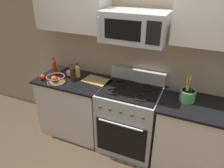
% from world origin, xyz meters
% --- Properties ---
extents(wall_back, '(8.00, 0.10, 2.60)m').
position_xyz_m(wall_back, '(0.00, 1.00, 1.30)').
color(wall_back, tan).
rests_on(wall_back, ground).
extents(counter_left, '(0.98, 0.63, 0.91)m').
position_xyz_m(counter_left, '(-0.88, 0.62, 0.46)').
color(counter_left, silver).
rests_on(counter_left, ground).
extents(range_oven, '(0.76, 0.67, 1.09)m').
position_xyz_m(range_oven, '(-0.00, 0.62, 0.47)').
color(range_oven, '#B2B5BA').
rests_on(range_oven, ground).
extents(counter_right, '(1.04, 0.63, 0.91)m').
position_xyz_m(counter_right, '(0.91, 0.62, 0.46)').
color(counter_right, silver).
rests_on(counter_right, ground).
extents(microwave, '(0.73, 0.44, 0.34)m').
position_xyz_m(microwave, '(-0.00, 0.65, 1.72)').
color(microwave, '#B2B5BA').
extents(upper_cabinets_left, '(0.97, 0.34, 0.74)m').
position_xyz_m(upper_cabinets_left, '(-0.88, 0.78, 1.94)').
color(upper_cabinets_left, silver).
extents(utensil_crock, '(0.18, 0.18, 0.31)m').
position_xyz_m(utensil_crock, '(0.68, 0.67, 0.99)').
color(utensil_crock, '#59AD66').
rests_on(utensil_crock, counter_right).
extents(fruit_basket, '(0.25, 0.25, 0.11)m').
position_xyz_m(fruit_basket, '(-1.02, 0.44, 0.96)').
color(fruit_basket, brown).
rests_on(fruit_basket, counter_left).
extents(apple_loose, '(0.08, 0.08, 0.08)m').
position_xyz_m(apple_loose, '(-1.24, 0.43, 0.95)').
color(apple_loose, red).
rests_on(apple_loose, counter_left).
extents(cutting_board, '(0.40, 0.27, 0.02)m').
position_xyz_m(cutting_board, '(-0.52, 0.69, 0.92)').
color(cutting_board, tan).
rests_on(cutting_board, counter_left).
extents(bottle_hot_sauce, '(0.07, 0.07, 0.23)m').
position_xyz_m(bottle_hot_sauce, '(-1.24, 0.71, 1.01)').
color(bottle_hot_sauce, red).
rests_on(bottle_hot_sauce, counter_left).
extents(bottle_oil, '(0.07, 0.07, 0.20)m').
position_xyz_m(bottle_oil, '(-0.84, 0.71, 1.00)').
color(bottle_oil, gold).
rests_on(bottle_oil, counter_left).
extents(bottle_soy, '(0.06, 0.06, 0.25)m').
position_xyz_m(bottle_soy, '(-0.84, 0.58, 1.02)').
color(bottle_soy, '#382314').
rests_on(bottle_soy, counter_left).
extents(prep_bowl, '(0.12, 0.12, 0.05)m').
position_xyz_m(prep_bowl, '(-0.99, 0.74, 0.93)').
color(prep_bowl, white).
rests_on(prep_bowl, counter_left).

